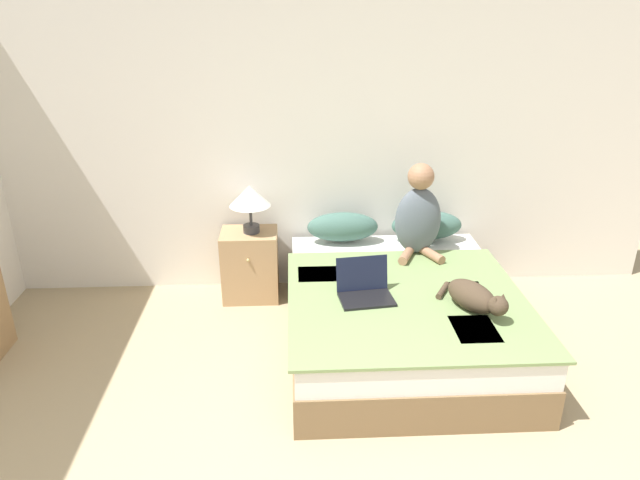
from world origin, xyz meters
TOP-DOWN VIEW (x-y plane):
  - wall_back at (0.00, 3.41)m, footprint 5.97×0.05m
  - bed at (0.63, 2.36)m, footprint 1.61×1.95m
  - pillow_near at (0.28, 3.19)m, footprint 0.59×0.24m
  - pillow_far at (0.99, 3.19)m, footprint 0.59×0.24m
  - person_sitting at (0.84, 2.92)m, footprint 0.37×0.36m
  - cat_tabby at (1.03, 1.99)m, footprint 0.38×0.57m
  - laptop_open at (0.35, 2.21)m, footprint 0.39×0.33m
  - nightstand at (-0.49, 3.15)m, footprint 0.46×0.38m
  - table_lamp at (-0.47, 3.15)m, footprint 0.33×0.33m

SIDE VIEW (x-z plane):
  - bed at x=0.63m, z-range 0.00..0.48m
  - nightstand at x=-0.49m, z-range 0.00..0.59m
  - laptop_open at x=0.35m, z-range 0.41..0.66m
  - cat_tabby at x=1.03m, z-range 0.48..0.68m
  - pillow_near at x=0.28m, z-range 0.48..0.73m
  - pillow_far at x=0.99m, z-range 0.48..0.73m
  - person_sitting at x=0.84m, z-range 0.44..1.17m
  - table_lamp at x=-0.47m, z-range 0.69..1.09m
  - wall_back at x=0.00m, z-range 0.00..2.55m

